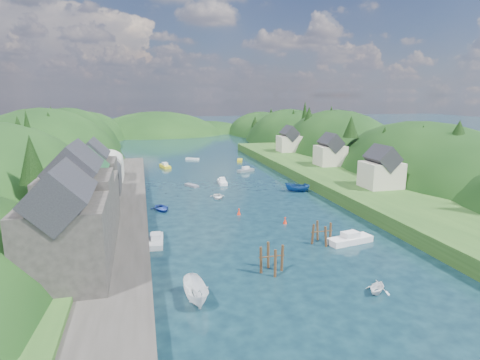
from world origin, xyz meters
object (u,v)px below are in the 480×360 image
object	(u,v)px
piling_cluster_far	(322,235)
channel_buoy_near	(285,221)
piling_cluster_near	(272,261)
channel_buoy_far	(239,212)

from	to	relation	value
piling_cluster_far	channel_buoy_near	size ratio (longest dim) A/B	3.13
piling_cluster_near	piling_cluster_far	xyz separation A→B (m)	(9.66, 7.17, -0.17)
piling_cluster_near	channel_buoy_far	bearing A→B (deg)	85.62
piling_cluster_near	channel_buoy_near	bearing A→B (deg)	64.83
piling_cluster_near	channel_buoy_far	xyz separation A→B (m)	(1.77, 23.07, -0.85)
channel_buoy_near	channel_buoy_far	bearing A→B (deg)	132.80
piling_cluster_far	channel_buoy_far	world-z (taller)	piling_cluster_far
channel_buoy_near	piling_cluster_far	bearing A→B (deg)	-78.70
piling_cluster_far	channel_buoy_near	bearing A→B (deg)	101.30
piling_cluster_near	piling_cluster_far	size ratio (longest dim) A/B	1.10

